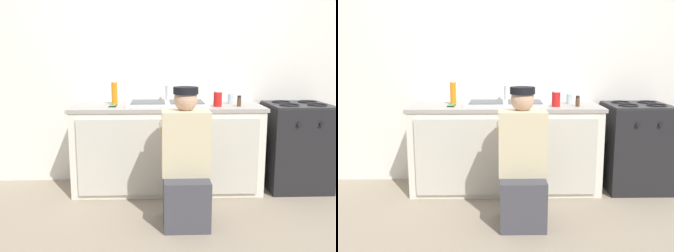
% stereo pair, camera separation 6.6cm
% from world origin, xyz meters
% --- Properties ---
extents(ground_plane, '(12.00, 12.00, 0.00)m').
position_xyz_m(ground_plane, '(0.00, 0.00, 0.00)').
color(ground_plane, gray).
extents(back_wall, '(6.00, 0.10, 2.50)m').
position_xyz_m(back_wall, '(0.00, 0.65, 1.25)').
color(back_wall, silver).
rests_on(back_wall, ground_plane).
extents(counter_cabinet, '(1.84, 0.62, 0.83)m').
position_xyz_m(counter_cabinet, '(0.00, 0.29, 0.41)').
color(counter_cabinet, silver).
rests_on(counter_cabinet, ground_plane).
extents(countertop, '(1.88, 0.62, 0.04)m').
position_xyz_m(countertop, '(0.00, 0.30, 0.84)').
color(countertop, '#9E9993').
rests_on(countertop, counter_cabinet).
extents(sink_double_basin, '(0.80, 0.44, 0.19)m').
position_xyz_m(sink_double_basin, '(0.00, 0.30, 0.88)').
color(sink_double_basin, silver).
rests_on(sink_double_basin, countertop).
extents(stove_range, '(0.61, 0.62, 0.88)m').
position_xyz_m(stove_range, '(1.32, 0.30, 0.44)').
color(stove_range, black).
rests_on(stove_range, ground_plane).
extents(plumber_person, '(0.42, 0.61, 1.10)m').
position_xyz_m(plumber_person, '(0.12, -0.50, 0.46)').
color(plumber_person, '#3F3F47').
rests_on(plumber_person, ground_plane).
extents(soda_cup_red, '(0.08, 0.08, 0.15)m').
position_xyz_m(soda_cup_red, '(0.48, 0.19, 0.94)').
color(soda_cup_red, red).
rests_on(soda_cup_red, countertop).
extents(water_glass, '(0.06, 0.06, 0.10)m').
position_xyz_m(water_glass, '(0.65, 0.39, 0.91)').
color(water_glass, '#ADC6CC').
rests_on(water_glass, countertop).
extents(soap_bottle_orange, '(0.06, 0.06, 0.25)m').
position_xyz_m(soap_bottle_orange, '(-0.53, 0.39, 0.98)').
color(soap_bottle_orange, orange).
rests_on(soap_bottle_orange, countertop).
extents(spice_bottle_pepper, '(0.04, 0.04, 0.10)m').
position_xyz_m(spice_bottle_pepper, '(0.69, 0.19, 0.91)').
color(spice_bottle_pepper, '#513823').
rests_on(spice_bottle_pepper, countertop).
extents(cell_phone, '(0.07, 0.14, 0.01)m').
position_xyz_m(cell_phone, '(-0.53, 0.23, 0.87)').
color(cell_phone, black).
rests_on(cell_phone, countertop).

